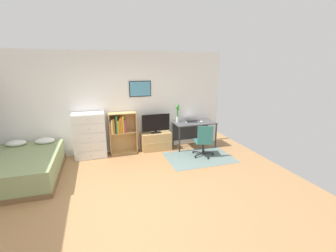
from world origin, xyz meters
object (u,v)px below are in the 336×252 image
(office_chair, at_px, (204,140))
(bamboo_vase, at_px, (178,113))
(bookshelf, at_px, (120,129))
(tv_stand, at_px, (156,141))
(bed, at_px, (24,167))
(television, at_px, (156,124))
(computer_mouse, at_px, (201,122))
(laptop, at_px, (191,120))
(dresser, at_px, (90,136))
(desk, at_px, (193,126))

(office_chair, distance_m, bamboo_vase, 1.17)
(bookshelf, bearing_deg, tv_stand, -2.90)
(bed, distance_m, television, 3.24)
(television, relative_size, bamboo_vase, 1.53)
(computer_mouse, relative_size, bamboo_vase, 0.20)
(television, xyz_separation_m, bamboo_vase, (0.66, 0.09, 0.25))
(tv_stand, xyz_separation_m, computer_mouse, (1.32, -0.14, 0.51))
(laptop, distance_m, computer_mouse, 0.29)
(bamboo_vase, bearing_deg, tv_stand, -174.57)
(dresser, bearing_deg, television, -0.24)
(computer_mouse, xyz_separation_m, bamboo_vase, (-0.66, 0.21, 0.26))
(tv_stand, distance_m, laptop, 1.20)
(dresser, relative_size, computer_mouse, 11.29)
(bamboo_vase, bearing_deg, computer_mouse, -17.50)
(tv_stand, bearing_deg, desk, -1.29)
(tv_stand, bearing_deg, laptop, -1.29)
(laptop, bearing_deg, television, -172.41)
(desk, bearing_deg, bed, -169.46)
(bed, relative_size, tv_stand, 2.43)
(tv_stand, distance_m, television, 0.51)
(bed, distance_m, bamboo_vase, 3.94)
(desk, distance_m, office_chair, 0.88)
(desk, distance_m, bamboo_vase, 0.62)
(laptop, bearing_deg, dresser, -172.50)
(office_chair, relative_size, computer_mouse, 8.27)
(dresser, relative_size, office_chair, 1.36)
(bed, height_order, bookshelf, bookshelf)
(dresser, height_order, computer_mouse, dresser)
(bamboo_vase, bearing_deg, desk, -10.85)
(tv_stand, relative_size, desk, 0.71)
(office_chair, bearing_deg, tv_stand, 152.90)
(bookshelf, relative_size, tv_stand, 1.33)
(office_chair, xyz_separation_m, laptop, (0.01, 0.87, 0.34))
(dresser, xyz_separation_m, desk, (2.88, -0.01, 0.02))
(laptop, bearing_deg, office_chair, -82.87)
(bamboo_vase, bearing_deg, dresser, -178.15)
(television, xyz_separation_m, laptop, (1.06, -0.00, 0.04))
(bed, distance_m, desk, 4.31)
(tv_stand, distance_m, computer_mouse, 1.42)
(computer_mouse, bearing_deg, bamboo_vase, 162.50)
(television, xyz_separation_m, office_chair, (1.05, -0.87, -0.31))
(desk, height_order, office_chair, office_chair)
(bamboo_vase, bearing_deg, television, -172.67)
(desk, height_order, computer_mouse, computer_mouse)
(bookshelf, bearing_deg, computer_mouse, -4.84)
(bed, height_order, laptop, laptop)
(computer_mouse, bearing_deg, television, 174.71)
(bookshelf, relative_size, bamboo_vase, 2.17)
(bookshelf, xyz_separation_m, bamboo_vase, (1.63, 0.01, 0.34))
(desk, xyz_separation_m, computer_mouse, (0.20, -0.12, 0.15))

